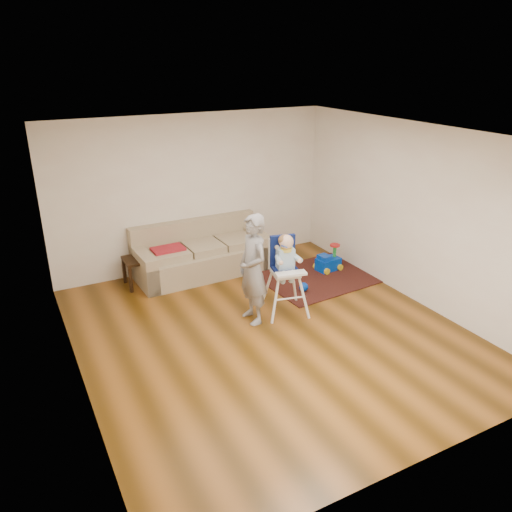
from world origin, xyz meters
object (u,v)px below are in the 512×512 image
toy_ball (304,287)px  high_chair (285,276)px  sofa (202,249)px  ride_on_toy (329,258)px  adult (253,269)px  side_table (140,272)px

toy_ball → high_chair: 0.90m
sofa → toy_ball: bearing=-53.6°
sofa → toy_ball: 1.90m
ride_on_toy → high_chair: high_chair is taller
toy_ball → high_chair: (-0.61, -0.43, 0.50)m
ride_on_toy → adult: 2.30m
side_table → adult: adult is taller
sofa → adult: (0.01, -1.89, 0.35)m
side_table → adult: bearing=-59.9°
side_table → toy_ball: (2.27, -1.51, -0.15)m
high_chair → adult: bearing=-167.2°
ride_on_toy → toy_ball: bearing=-155.0°
sofa → high_chair: size_ratio=1.91×
sofa → ride_on_toy: sofa is taller
ride_on_toy → high_chair: bearing=-153.7°
ride_on_toy → side_table: bearing=156.0°
adult → ride_on_toy: bearing=115.0°
toy_ball → side_table: bearing=146.4°
high_chair → adult: size_ratio=0.77×
side_table → toy_ball: bearing=-33.6°
sofa → side_table: (-1.11, 0.04, -0.21)m
ride_on_toy → adult: adult is taller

